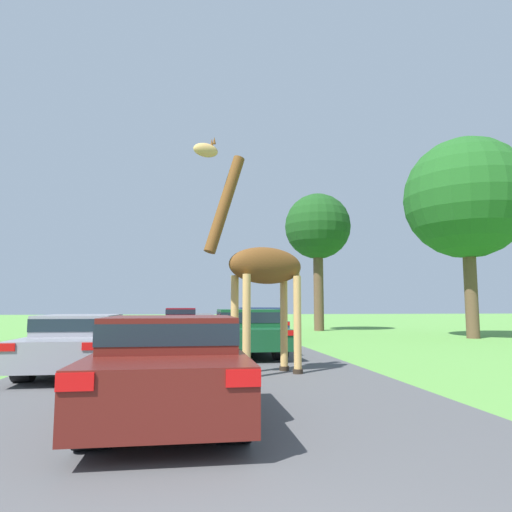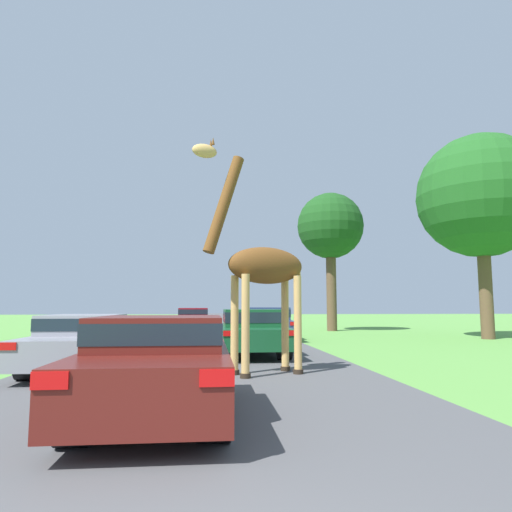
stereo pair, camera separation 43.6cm
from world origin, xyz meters
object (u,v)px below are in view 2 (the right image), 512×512
object	(u,v)px
car_lead_maroon	(159,363)
tree_left_edge	(330,227)
car_far_ahead	(267,322)
car_queue_left	(84,340)
car_verge_right	(252,330)
giraffe_near_road	(261,268)
car_queue_right	(193,319)
tree_right_cluster	(481,196)

from	to	relation	value
car_lead_maroon	tree_left_edge	bearing A→B (deg)	68.78
car_far_ahead	tree_left_edge	bearing A→B (deg)	53.48
car_queue_left	car_verge_right	size ratio (longest dim) A/B	1.06
giraffe_near_road	car_lead_maroon	world-z (taller)	giraffe_near_road
car_queue_right	car_far_ahead	distance (m)	7.35
car_verge_right	tree_right_cluster	size ratio (longest dim) A/B	0.46
car_lead_maroon	tree_right_cluster	xyz separation A→B (m)	(13.20, 13.25, 5.85)
giraffe_near_road	car_queue_right	bearing A→B (deg)	-14.59
car_lead_maroon	car_verge_right	bearing A→B (deg)	75.43
car_queue_left	tree_left_edge	bearing A→B (deg)	57.02
car_queue_left	tree_left_edge	size ratio (longest dim) A/B	0.56
tree_right_cluster	car_queue_left	bearing A→B (deg)	-151.24
car_queue_left	car_verge_right	bearing A→B (deg)	34.10
car_verge_right	tree_right_cluster	distance (m)	13.82
car_verge_right	tree_left_edge	bearing A→B (deg)	65.10
car_queue_left	car_verge_right	distance (m)	5.13
car_verge_right	giraffe_near_road	bearing A→B (deg)	-92.74
car_queue_left	car_far_ahead	bearing A→B (deg)	59.59
tree_left_edge	tree_right_cluster	bearing A→B (deg)	-54.37
tree_left_edge	tree_right_cluster	size ratio (longest dim) A/B	0.88
giraffe_near_road	car_lead_maroon	size ratio (longest dim) A/B	1.26
tree_left_edge	car_queue_right	bearing A→B (deg)	179.40
car_queue_left	car_far_ahead	xyz separation A→B (m)	(5.52, 9.41, 0.06)
tree_right_cluster	car_lead_maroon	bearing A→B (deg)	-134.89
car_lead_maroon	car_queue_left	xyz separation A→B (m)	(-2.26, 4.77, -0.02)
giraffe_near_road	car_lead_maroon	bearing A→B (deg)	132.24
car_queue_left	tree_right_cluster	size ratio (longest dim) A/B	0.49
giraffe_near_road	car_queue_left	distance (m)	4.51
car_queue_right	car_queue_left	size ratio (longest dim) A/B	0.96
car_queue_left	car_verge_right	world-z (taller)	car_verge_right
tree_left_edge	tree_right_cluster	world-z (taller)	tree_right_cluster
giraffe_near_road	tree_right_cluster	bearing A→B (deg)	-71.37
giraffe_near_road	car_verge_right	world-z (taller)	giraffe_near_road
car_lead_maroon	tree_left_edge	xyz separation A→B (m)	(7.98, 20.54, 5.55)
car_verge_right	tree_right_cluster	bearing A→B (deg)	26.58
tree_right_cluster	giraffe_near_road	bearing A→B (deg)	-139.87
car_queue_right	car_queue_left	world-z (taller)	car_queue_right
car_lead_maroon	giraffe_near_road	bearing A→B (deg)	63.73
giraffe_near_road	car_lead_maroon	distance (m)	4.36
car_queue_left	tree_right_cluster	world-z (taller)	tree_right_cluster
giraffe_near_road	car_far_ahead	distance (m)	10.76
tree_right_cluster	tree_left_edge	bearing A→B (deg)	125.63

